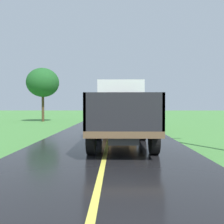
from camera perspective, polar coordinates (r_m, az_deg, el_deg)
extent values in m
cube|color=#2D2D30|center=(9.59, 2.28, -4.66)|extent=(0.90, 5.51, 0.24)
cube|color=brown|center=(9.57, 2.28, -3.47)|extent=(2.30, 5.80, 0.20)
cube|color=silver|center=(11.49, 2.05, 2.58)|extent=(2.10, 1.90, 1.90)
cube|color=black|center=(12.45, 1.97, 4.02)|extent=(1.79, 0.02, 0.76)
cube|color=#232328|center=(8.60, -4.97, 0.32)|extent=(0.08, 3.85, 1.10)
cube|color=#232328|center=(8.66, 9.80, 0.31)|extent=(0.08, 3.85, 1.10)
cube|color=#232328|center=(6.68, 2.88, 0.03)|extent=(2.30, 0.08, 1.10)
cube|color=#232328|center=(10.45, 2.17, 0.51)|extent=(2.30, 0.08, 1.10)
cylinder|color=black|center=(11.41, -3.23, -4.20)|extent=(0.28, 1.00, 1.00)
cylinder|color=black|center=(11.45, 7.34, -4.19)|extent=(0.28, 1.00, 1.00)
cylinder|color=black|center=(8.05, -4.98, -6.53)|extent=(0.28, 1.00, 1.00)
cylinder|color=black|center=(8.11, 10.04, -6.49)|extent=(0.28, 1.00, 1.00)
ellipsoid|color=#8BBB24|center=(7.31, 7.64, -2.75)|extent=(0.42, 0.55, 0.40)
ellipsoid|color=#79B329|center=(8.45, 3.43, -2.29)|extent=(0.41, 0.41, 0.36)
ellipsoid|color=#7AAB26|center=(8.03, 8.28, -2.24)|extent=(0.49, 0.55, 0.49)
ellipsoid|color=#77BB22|center=(9.24, 3.13, 0.26)|extent=(0.41, 0.46, 0.41)
ellipsoid|color=#84B524|center=(7.37, 5.56, -2.61)|extent=(0.55, 0.59, 0.49)
ellipsoid|color=#7EB22A|center=(9.10, 3.10, -2.00)|extent=(0.41, 0.52, 0.45)
ellipsoid|color=#79BD28|center=(8.92, 6.26, 1.91)|extent=(0.58, 0.64, 0.51)
ellipsoid|color=#77B920|center=(8.50, 6.13, -2.07)|extent=(0.42, 0.45, 0.45)
ellipsoid|color=#7DBA38|center=(8.96, 4.11, -2.07)|extent=(0.44, 0.46, 0.37)
ellipsoid|color=#89B82A|center=(8.02, -1.01, -2.55)|extent=(0.43, 0.43, 0.38)
ellipsoid|color=#80AF1F|center=(9.24, 2.57, -1.86)|extent=(0.54, 0.59, 0.50)
ellipsoid|color=#86C334|center=(8.39, -0.13, 0.00)|extent=(0.52, 0.63, 0.46)
ellipsoid|color=#8BAA37|center=(7.45, 1.55, -0.08)|extent=(0.44, 0.45, 0.47)
ellipsoid|color=#76BE22|center=(9.31, 4.41, -1.96)|extent=(0.45, 0.53, 0.46)
cube|color=#2D2D30|center=(18.71, 1.65, -1.72)|extent=(0.90, 5.51, 0.24)
cube|color=brown|center=(18.70, 1.65, -1.11)|extent=(2.30, 5.80, 0.20)
cube|color=gold|center=(20.64, 1.59, 2.04)|extent=(2.10, 1.90, 1.90)
cube|color=black|center=(21.60, 1.56, 2.89)|extent=(1.78, 0.02, 0.76)
cube|color=brown|center=(17.73, -1.89, 0.86)|extent=(0.08, 3.85, 1.10)
cube|color=brown|center=(17.76, 5.28, 0.85)|extent=(0.08, 3.85, 1.10)
cube|color=brown|center=(15.83, 1.79, 0.80)|extent=(2.30, 0.08, 1.10)
cube|color=brown|center=(19.59, 1.62, 0.91)|extent=(2.30, 0.08, 1.10)
cylinder|color=black|center=(20.53, -1.34, -1.73)|extent=(0.28, 1.00, 1.00)
cylinder|color=black|center=(20.55, 4.52, -1.73)|extent=(0.28, 1.00, 1.00)
cylinder|color=black|center=(17.14, -1.79, -2.34)|extent=(0.28, 1.00, 1.00)
cylinder|color=black|center=(17.17, 5.23, -2.34)|extent=(0.28, 1.00, 1.00)
ellipsoid|color=#86B830|center=(19.17, -0.50, -0.21)|extent=(0.58, 0.71, 0.46)
ellipsoid|color=#7FAD35|center=(16.66, 3.96, -0.38)|extent=(0.51, 0.48, 0.40)
ellipsoid|color=#85B425|center=(18.29, -0.29, 1.82)|extent=(0.57, 0.64, 0.48)
ellipsoid|color=#8AAF2E|center=(19.36, 3.81, -0.20)|extent=(0.40, 0.48, 0.42)
ellipsoid|color=#8CB62B|center=(18.23, 3.70, 0.59)|extent=(0.53, 0.63, 0.39)
ellipsoid|color=#85BD2E|center=(16.58, -0.37, 0.65)|extent=(0.41, 0.49, 0.46)
ellipsoid|color=#81C12E|center=(18.66, 3.50, 0.85)|extent=(0.51, 0.61, 0.46)
ellipsoid|color=#82B025|center=(19.33, -0.24, 1.60)|extent=(0.50, 0.59, 0.44)
ellipsoid|color=#86B12E|center=(16.72, -1.11, -0.42)|extent=(0.51, 0.61, 0.37)
ellipsoid|color=#88B12F|center=(17.44, 3.15, 0.79)|extent=(0.40, 0.50, 0.37)
cylinder|color=#4C3823|center=(27.51, -16.24, 0.83)|extent=(0.28, 0.28, 2.91)
ellipsoid|color=#1E5623|center=(27.64, -16.28, 6.81)|extent=(3.57, 3.57, 3.21)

